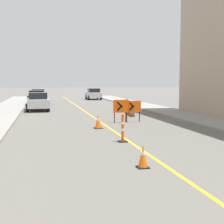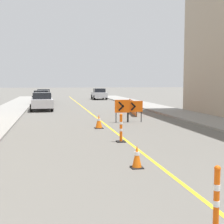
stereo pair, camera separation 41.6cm
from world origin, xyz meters
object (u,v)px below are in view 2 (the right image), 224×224
Objects in this scene: delineator_post_rear at (121,130)px; parked_car_curb_near at (42,101)px; parked_car_opposite_side at (99,94)px; traffic_cone_second at (137,157)px; arrow_barricade_secondary at (134,107)px; arrow_barricade_primary at (122,107)px; traffic_cone_third at (99,122)px; parked_car_curb_mid at (42,97)px; delineator_post_front at (216,204)px; parked_car_curb_far at (43,95)px.

delineator_post_rear is 0.27× the size of parked_car_curb_near.
parked_car_opposite_side is (4.03, 32.23, 0.28)m from delineator_post_rear.
parked_car_opposite_side reaches higher than traffic_cone_second.
delineator_post_rear is at bearing -107.90° from arrow_barricade_secondary.
arrow_barricade_secondary is (0.80, 0.09, -0.03)m from arrow_barricade_primary.
parked_car_curb_mid is (-3.52, 18.90, 0.43)m from traffic_cone_third.
delineator_post_rear is (0.42, 3.95, 0.18)m from traffic_cone_second.
delineator_post_front is 0.26× the size of parked_car_curb_near.
traffic_cone_third is 4.02m from delineator_post_rear.
delineator_post_front is 14.41m from arrow_barricade_secondary.
parked_car_curb_mid reaches higher than delineator_post_rear.
parked_car_curb_mid is (-5.30, 16.79, -0.16)m from arrow_barricade_primary.
delineator_post_front is 14.20m from arrow_barricade_primary.
traffic_cone_third is 25.02m from parked_car_curb_far.
arrow_barricade_primary is (1.88, 10.08, 0.63)m from traffic_cone_second.
parked_car_curb_mid is at bearing 89.55° from parked_car_curb_near.
parked_car_curb_near reaches higher than arrow_barricade_secondary.
delineator_post_rear is 0.84× the size of arrow_barricade_primary.
arrow_barricade_secondary is at bearing 80.18° from delineator_post_front.
parked_car_curb_mid is at bearing 112.19° from arrow_barricade_secondary.
arrow_barricade_secondary is 0.30× the size of parked_car_curb_near.
traffic_cone_third is 0.65× the size of delineator_post_front.
arrow_barricade_primary is 17.60m from parked_car_curb_mid.
traffic_cone_second is 27.08m from parked_car_curb_mid.
parked_car_curb_mid is (-3.64, 30.88, 0.31)m from delineator_post_front.
parked_car_curb_far is (-3.78, 28.79, 0.28)m from delineator_post_rear.
parked_car_curb_mid is at bearing 96.73° from delineator_post_front.
delineator_post_front is 36.93m from parked_car_curb_far.
parked_car_curb_mid reaches higher than traffic_cone_second.
arrow_barricade_secondary is (2.69, 10.17, 0.60)m from traffic_cone_second.
parked_car_opposite_side is (4.45, 36.18, 0.47)m from traffic_cone_second.
traffic_cone_third is at bearing -126.76° from arrow_barricade_primary.
traffic_cone_third is 0.17× the size of parked_car_curb_far.
arrow_barricade_primary is at bearing 76.58° from delineator_post_rear.
traffic_cone_second is 0.15× the size of parked_car_curb_near.
arrow_barricade_primary is at bearing 49.96° from traffic_cone_third.
parked_car_opposite_side reaches higher than delineator_post_rear.
delineator_post_front is 7.97m from delineator_post_rear.
arrow_barricade_secondary is 11.10m from parked_car_curb_near.
parked_car_opposite_side is (4.22, 40.20, 0.31)m from delineator_post_front.
parked_car_opposite_side is at bearing 20.65° from parked_car_curb_far.
parked_car_curb_far is at bearing 95.87° from traffic_cone_second.
delineator_post_front is (0.13, -11.98, 0.12)m from traffic_cone_third.
arrow_barricade_primary is at bearing -64.05° from parked_car_curb_near.
parked_car_curb_near is at bearing -114.81° from parked_car_opposite_side.
delineator_post_rear is 29.03m from parked_car_curb_far.
delineator_post_front is at bearing -87.53° from parked_car_curb_far.
parked_car_curb_mid is 5.87m from parked_car_curb_far.
parked_car_opposite_side is at bearing 88.23° from arrow_barricade_secondary.
parked_car_curb_near and parked_car_curb_mid have the same top height.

